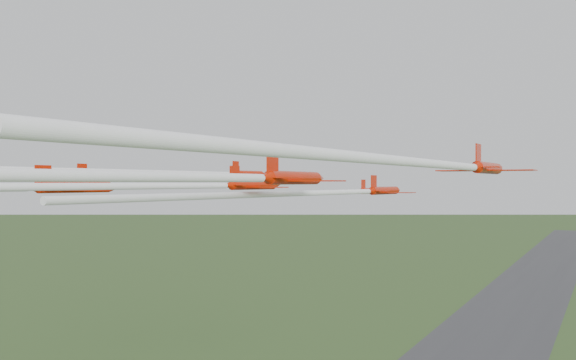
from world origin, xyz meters
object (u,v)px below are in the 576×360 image
at_px(jet_row2_left, 183,173).
at_px(jet_row2_right, 332,192).
at_px(jet_row3_right, 445,165).
at_px(jet_row4_right, 230,177).
at_px(jet_lead, 336,192).
at_px(jet_row3_mid, 157,186).

height_order(jet_row2_left, jet_row2_right, jet_row2_left).
height_order(jet_row3_right, jet_row4_right, jet_row3_right).
bearing_deg(jet_lead, jet_row3_mid, -94.52).
xyz_separation_m(jet_row3_mid, jet_row4_right, (16.32, -11.96, 0.72)).
distance_m(jet_row3_mid, jet_row3_right, 29.67).
bearing_deg(jet_row2_right, jet_lead, 115.50).
height_order(jet_row3_mid, jet_row4_right, jet_row4_right).
relative_size(jet_row2_right, jet_row3_right, 0.94).
bearing_deg(jet_row3_mid, jet_row4_right, -32.88).
xyz_separation_m(jet_lead, jet_row3_mid, (-4.87, -36.22, 1.09)).
bearing_deg(jet_row2_left, jet_row2_right, -4.53).
relative_size(jet_lead, jet_row2_left, 0.92).
relative_size(jet_lead, jet_row2_right, 0.90).
distance_m(jet_lead, jet_row3_right, 43.87).
relative_size(jet_row2_left, jet_row2_right, 0.98).
bearing_deg(jet_row3_mid, jet_row2_right, 50.76).
bearing_deg(jet_row2_right, jet_row3_right, -37.74).
relative_size(jet_row2_left, jet_row3_right, 0.93).
distance_m(jet_row3_mid, jet_row4_right, 20.24).
distance_m(jet_lead, jet_row4_right, 49.56).
bearing_deg(jet_row4_right, jet_row3_mid, 143.90).
xyz_separation_m(jet_lead, jet_row3_right, (24.75, -36.11, 2.90)).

